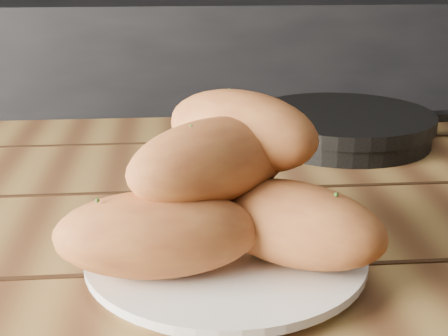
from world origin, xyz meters
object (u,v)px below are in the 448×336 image
bread_rolls (224,188)px  skillet (344,126)px  table (284,299)px  plate (226,258)px

bread_rolls → skillet: 0.44m
table → plate: size_ratio=6.05×
plate → bread_rolls: (-0.00, 0.00, 0.07)m
table → skillet: (0.14, 0.29, 0.12)m
bread_rolls → plate: bearing=-62.9°
plate → bread_rolls: bread_rolls is taller
table → bread_rolls: 0.21m
plate → bread_rolls: bearing=117.1°
table → plate: 0.16m
bread_rolls → table: bearing=50.1°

